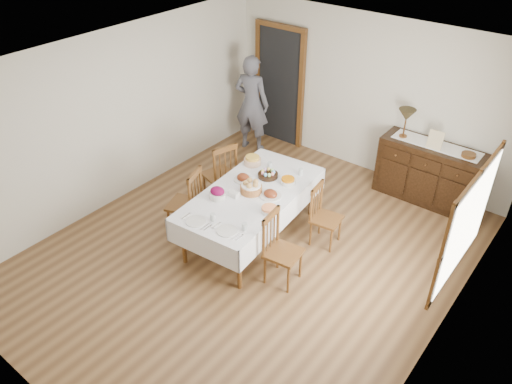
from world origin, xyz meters
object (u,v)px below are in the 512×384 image
Objects in this scene: person at (252,101)px; chair_right_far at (324,215)px; sideboard at (430,173)px; chair_left_near at (187,202)px; chair_left_far at (221,173)px; chair_right_near at (280,248)px; dining_table at (251,198)px; table_lamp at (407,116)px.

chair_right_far is at bearing 135.44° from person.
chair_right_far is at bearing -110.55° from sideboard.
chair_left_near is 0.86m from chair_left_far.
chair_right_near is 2.98m from sideboard.
chair_right_near is 0.52× the size of person.
chair_left_far reaches higher than dining_table.
chair_left_far is at bearing 169.15° from chair_left_near.
chair_right_far is (0.84, 0.52, -0.21)m from dining_table.
chair_left_near is 0.98× the size of chair_left_far.
chair_left_near reaches higher than chair_right_far.
chair_left_far is 3.19m from sideboard.
table_lamp is (1.82, 2.86, 0.78)m from chair_left_near.
chair_left_near is at bearing 25.25° from chair_left_far.
chair_left_far is 1.75m from chair_right_far.
chair_left_near is at bearing 113.73° from chair_right_far.
chair_right_near is 3.55m from person.
dining_table is 2.70m from table_lamp.
sideboard is 3.26m from person.
chair_left_far reaches higher than chair_right_far.
person reaches higher than table_lamp.
person is (-0.87, 2.53, 0.42)m from chair_left_near.
chair_right_far is 2.08m from table_lamp.
chair_right_near is (1.71, -0.84, -0.03)m from chair_left_far.
table_lamp is (0.24, 2.86, 0.80)m from chair_right_near.
chair_right_near reaches higher than sideboard.
chair_right_near is at bearing -34.19° from dining_table.
chair_right_far is 2.04m from sideboard.
chair_left_near is 1.58m from chair_right_near.
sideboard is at bearing 146.24° from chair_left_far.
sideboard is at bearing 2.75° from table_lamp.
table_lamp is (1.05, 2.41, 0.63)m from dining_table.
chair_left_far is at bearing 101.31° from person.
dining_table is at bearing 83.13° from chair_left_far.
chair_right_far is at bearing -8.84° from chair_right_near.
person is at bearing 37.23° from chair_right_near.
sideboard is at bearing 52.32° from dining_table.
chair_right_far is 0.57× the size of sideboard.
chair_left_far is 0.66× the size of sideboard.
sideboard reaches higher than dining_table.
chair_left_far is 1.06× the size of chair_right_near.
person is (-0.74, 1.68, 0.41)m from chair_left_far.
chair_left_far is at bearing -140.34° from sideboard.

